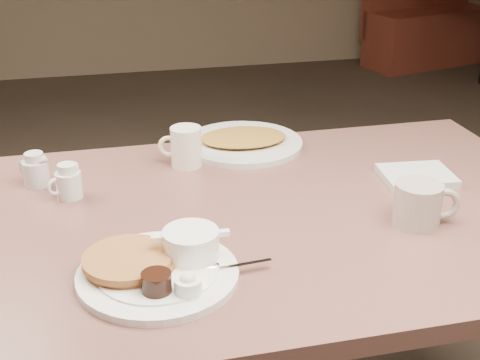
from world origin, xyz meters
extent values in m
cube|color=#84564C|center=(0.00, 0.00, 0.73)|extent=(1.50, 0.90, 0.04)
cylinder|color=black|center=(0.00, 0.00, 0.38)|extent=(0.14, 0.14, 0.69)
cylinder|color=white|center=(-0.20, -0.21, 0.76)|extent=(0.31, 0.31, 0.01)
cylinder|color=white|center=(-0.20, -0.21, 0.77)|extent=(0.23, 0.23, 0.00)
cylinder|color=#B06E34|center=(-0.25, -0.18, 0.77)|extent=(0.17, 0.17, 0.01)
cylinder|color=#B06E34|center=(-0.26, -0.18, 0.78)|extent=(0.17, 0.17, 0.01)
cylinder|color=white|center=(-0.14, -0.18, 0.79)|extent=(0.11, 0.11, 0.05)
cube|color=white|center=(-0.20, -0.17, 0.81)|extent=(0.02, 0.01, 0.01)
cube|color=white|center=(-0.08, -0.18, 0.81)|extent=(0.02, 0.01, 0.01)
ellipsoid|color=white|center=(-0.15, -0.17, 0.81)|extent=(0.05, 0.05, 0.03)
ellipsoid|color=white|center=(-0.12, -0.18, 0.81)|extent=(0.04, 0.04, 0.02)
cylinder|color=black|center=(-0.21, -0.28, 0.78)|extent=(0.05, 0.05, 0.04)
cylinder|color=white|center=(-0.16, -0.29, 0.78)|extent=(0.05, 0.05, 0.03)
ellipsoid|color=#FFF0C6|center=(-0.16, -0.29, 0.79)|extent=(0.03, 0.03, 0.02)
cube|color=white|center=(-0.05, -0.23, 0.77)|extent=(0.11, 0.02, 0.00)
ellipsoid|color=white|center=(-0.11, -0.22, 0.77)|extent=(0.04, 0.03, 0.01)
cylinder|color=#B4A699|center=(0.34, -0.13, 0.80)|extent=(0.12, 0.12, 0.09)
cylinder|color=black|center=(0.34, -0.13, 0.83)|extent=(0.09, 0.09, 0.01)
torus|color=#B4A699|center=(0.39, -0.14, 0.80)|extent=(0.07, 0.03, 0.07)
cube|color=silver|center=(0.45, 0.08, 0.76)|extent=(0.18, 0.15, 0.02)
cylinder|color=white|center=(-0.07, 0.29, 0.80)|extent=(0.10, 0.10, 0.10)
torus|color=white|center=(-0.12, 0.30, 0.80)|extent=(0.06, 0.03, 0.06)
cylinder|color=white|center=(-0.36, 0.17, 0.78)|extent=(0.06, 0.06, 0.06)
cylinder|color=white|center=(-0.36, 0.17, 0.82)|extent=(0.05, 0.05, 0.02)
cone|color=white|center=(-0.34, 0.18, 0.82)|extent=(0.03, 0.03, 0.02)
torus|color=white|center=(-0.39, 0.15, 0.79)|extent=(0.04, 0.03, 0.04)
cylinder|color=silver|center=(-0.43, 0.25, 0.78)|extent=(0.07, 0.07, 0.06)
cylinder|color=silver|center=(-0.43, 0.25, 0.82)|extent=(0.05, 0.05, 0.02)
cone|color=silver|center=(-0.42, 0.24, 0.82)|extent=(0.03, 0.03, 0.02)
torus|color=silver|center=(-0.46, 0.27, 0.79)|extent=(0.04, 0.04, 0.04)
cylinder|color=silver|center=(0.09, 0.38, 0.76)|extent=(0.33, 0.33, 0.01)
ellipsoid|color=#A6752D|center=(0.09, 0.38, 0.78)|extent=(0.24, 0.17, 0.02)
cube|color=brown|center=(2.48, 3.70, 0.23)|extent=(1.13, 0.65, 0.45)
camera|label=1|loc=(-0.29, -1.20, 1.40)|focal=48.63mm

